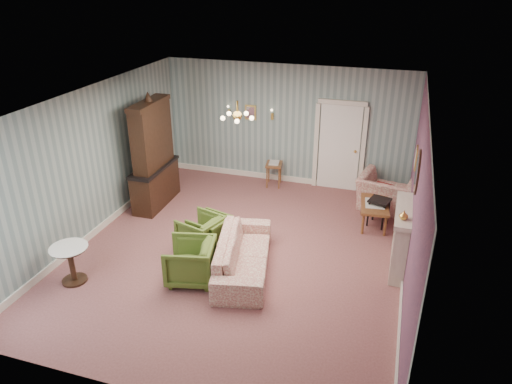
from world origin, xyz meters
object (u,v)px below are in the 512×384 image
(olive_chair_a, at_px, (190,260))
(dresser, at_px, (152,152))
(olive_chair_b, at_px, (201,231))
(sofa_chintz, at_px, (243,249))
(fireplace, at_px, (401,238))
(pedestal_table, at_px, (72,264))
(coffee_table, at_px, (374,214))
(olive_chair_c, at_px, (210,229))
(wingback_chair, at_px, (388,187))
(side_table_black, at_px, (378,212))

(olive_chair_a, xyz_separation_m, dresser, (-1.97, 2.47, 0.85))
(olive_chair_b, distance_m, sofa_chintz, 1.10)
(fireplace, distance_m, pedestal_table, 5.67)
(fireplace, relative_size, coffee_table, 1.43)
(olive_chair_a, xyz_separation_m, olive_chair_c, (-0.13, 1.15, -0.06))
(olive_chair_b, bearing_deg, dresser, -113.28)
(olive_chair_a, height_order, coffee_table, olive_chair_a)
(olive_chair_c, bearing_deg, wingback_chair, 146.14)
(dresser, height_order, side_table_black, dresser)
(dresser, bearing_deg, olive_chair_a, -52.91)
(sofa_chintz, distance_m, coffee_table, 3.12)
(fireplace, xyz_separation_m, side_table_black, (-0.46, 1.44, -0.28))
(olive_chair_b, distance_m, wingback_chair, 4.27)
(coffee_table, bearing_deg, olive_chair_b, -148.20)
(olive_chair_a, relative_size, olive_chair_c, 1.18)
(sofa_chintz, relative_size, fireplace, 1.56)
(olive_chair_b, height_order, sofa_chintz, sofa_chintz)
(olive_chair_a, relative_size, olive_chair_b, 1.10)
(wingback_chair, height_order, side_table_black, wingback_chair)
(sofa_chintz, height_order, side_table_black, sofa_chintz)
(olive_chair_c, bearing_deg, side_table_black, 136.81)
(dresser, relative_size, coffee_table, 2.57)
(olive_chair_c, relative_size, sofa_chintz, 0.31)
(olive_chair_a, height_order, fireplace, fireplace)
(olive_chair_a, distance_m, dresser, 3.27)
(olive_chair_b, xyz_separation_m, fireplace, (3.61, 0.47, 0.21))
(olive_chair_b, height_order, coffee_table, olive_chair_b)
(sofa_chintz, bearing_deg, coffee_table, -53.67)
(fireplace, xyz_separation_m, pedestal_table, (-5.26, -2.13, -0.24))
(sofa_chintz, bearing_deg, fireplace, -82.91)
(coffee_table, bearing_deg, olive_chair_c, -149.16)
(olive_chair_a, height_order, wingback_chair, wingback_chair)
(sofa_chintz, xyz_separation_m, wingback_chair, (2.26, 3.21, 0.10))
(coffee_table, bearing_deg, olive_chair_a, -134.05)
(side_table_black, distance_m, pedestal_table, 5.98)
(olive_chair_c, height_order, side_table_black, olive_chair_c)
(coffee_table, bearing_deg, wingback_chair, 76.39)
(wingback_chair, bearing_deg, sofa_chintz, 66.13)
(olive_chair_c, xyz_separation_m, wingback_chair, (3.14, 2.61, 0.18))
(olive_chair_c, distance_m, dresser, 2.44)
(olive_chair_c, distance_m, sofa_chintz, 1.07)
(dresser, distance_m, fireplace, 5.46)
(side_table_black, height_order, pedestal_table, pedestal_table)
(fireplace, bearing_deg, side_table_black, 107.75)
(olive_chair_a, height_order, side_table_black, olive_chair_a)
(olive_chair_c, bearing_deg, fireplace, 111.87)
(olive_chair_b, height_order, wingback_chair, wingback_chair)
(dresser, height_order, fireplace, dresser)
(dresser, bearing_deg, sofa_chintz, -36.51)
(wingback_chair, bearing_deg, olive_chair_b, 51.42)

